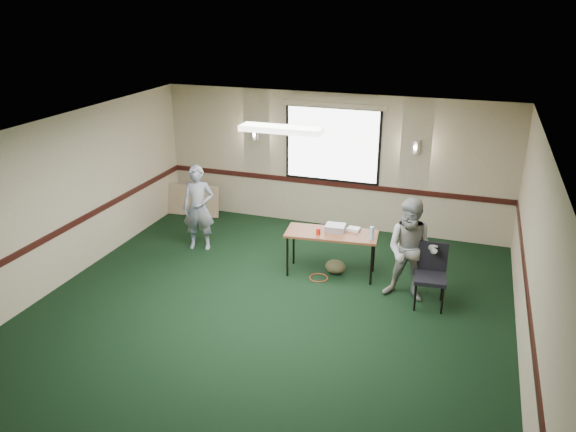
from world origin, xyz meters
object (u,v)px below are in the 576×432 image
(projector, at_px, (335,228))
(person_left, at_px, (198,208))
(folding_table, at_px, (332,236))
(conference_chair, at_px, (431,270))
(person_right, at_px, (411,250))

(projector, height_order, person_left, person_left)
(person_left, bearing_deg, folding_table, -19.81)
(projector, bearing_deg, person_left, 172.92)
(person_left, bearing_deg, conference_chair, -23.67)
(conference_chair, bearing_deg, person_left, 165.48)
(folding_table, distance_m, person_left, 2.59)
(folding_table, height_order, person_left, person_left)
(folding_table, relative_size, conference_chair, 1.63)
(folding_table, xyz_separation_m, person_right, (1.35, -0.41, 0.12))
(person_right, bearing_deg, projector, 162.99)
(conference_chair, bearing_deg, person_right, 168.55)
(person_right, bearing_deg, conference_chair, -1.97)
(projector, bearing_deg, conference_chair, -22.33)
(folding_table, bearing_deg, conference_chair, -20.98)
(projector, distance_m, person_left, 2.61)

